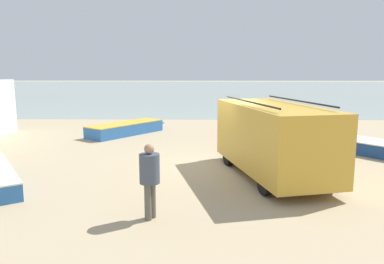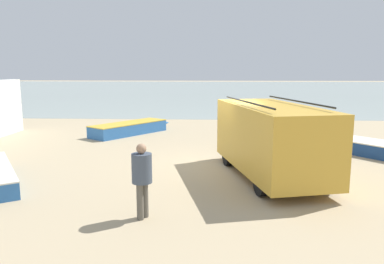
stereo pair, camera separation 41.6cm
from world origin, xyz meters
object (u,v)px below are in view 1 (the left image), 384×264
fisherman_0 (275,120)px  fisherman_1 (150,175)px  parked_van (272,137)px  fishing_rowboat_1 (128,128)px  fishing_rowboat_2 (362,146)px

fisherman_0 → fisherman_1: (-4.54, -8.83, -0.04)m
parked_van → fisherman_1: parked_van is taller
fishing_rowboat_1 → fishing_rowboat_2: 11.16m
fishing_rowboat_1 → fisherman_0: 7.59m
fishing_rowboat_1 → fisherman_0: size_ratio=2.66×
parked_van → fisherman_0: parked_van is taller
fisherman_0 → parked_van: bearing=-161.8°
fishing_rowboat_2 → fishing_rowboat_1: bearing=28.3°
parked_van → fishing_rowboat_1: parked_van is taller
fishing_rowboat_2 → fisherman_0: (-3.19, 1.77, 0.81)m
fisherman_0 → fishing_rowboat_1: bearing=102.0°
fishing_rowboat_1 → fisherman_1: bearing=-130.6°
parked_van → fisherman_1: 4.88m
fishing_rowboat_2 → fisherman_0: bearing=21.2°
fishing_rowboat_2 → fisherman_1: size_ratio=2.24×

